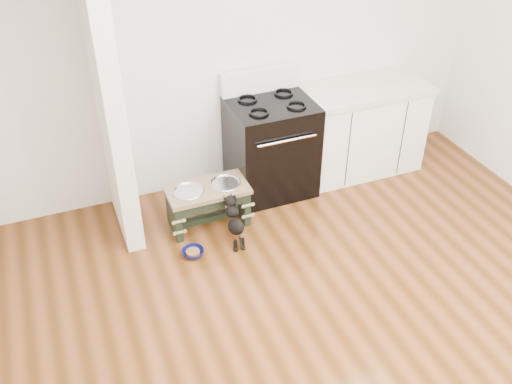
% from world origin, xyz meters
% --- Properties ---
extents(ground, '(5.00, 5.00, 0.00)m').
position_xyz_m(ground, '(0.00, 0.00, 0.00)').
color(ground, '#48270C').
rests_on(ground, ground).
extents(room_shell, '(5.00, 5.00, 5.00)m').
position_xyz_m(room_shell, '(0.00, 0.00, 1.62)').
color(room_shell, silver).
rests_on(room_shell, ground).
extents(partition_wall, '(0.15, 0.80, 2.70)m').
position_xyz_m(partition_wall, '(-1.18, 2.10, 1.35)').
color(partition_wall, silver).
rests_on(partition_wall, ground).
extents(oven_range, '(0.76, 0.69, 1.14)m').
position_xyz_m(oven_range, '(0.25, 2.16, 0.48)').
color(oven_range, black).
rests_on(oven_range, ground).
extents(cabinet_run, '(1.24, 0.64, 0.91)m').
position_xyz_m(cabinet_run, '(1.23, 2.18, 0.45)').
color(cabinet_run, white).
rests_on(cabinet_run, ground).
extents(dog_feeder, '(0.72, 0.38, 0.41)m').
position_xyz_m(dog_feeder, '(-0.49, 1.83, 0.28)').
color(dog_feeder, black).
rests_on(dog_feeder, ground).
extents(puppy, '(0.13, 0.37, 0.44)m').
position_xyz_m(puppy, '(-0.36, 1.50, 0.24)').
color(puppy, black).
rests_on(puppy, ground).
extents(floor_bowl, '(0.19, 0.19, 0.06)m').
position_xyz_m(floor_bowl, '(-0.75, 1.46, 0.03)').
color(floor_bowl, '#0B0E4F').
rests_on(floor_bowl, ground).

